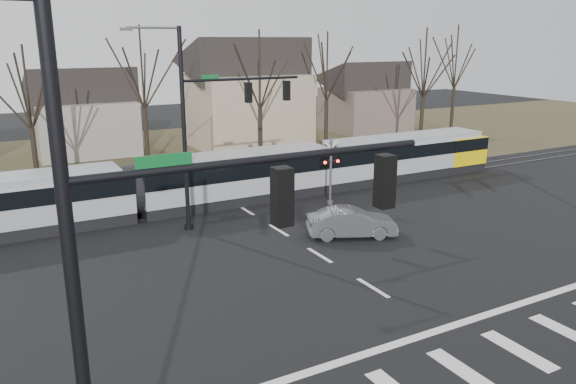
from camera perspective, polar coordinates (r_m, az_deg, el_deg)
ground at (r=21.55m, az=11.92°, el=-11.48°), size 140.00×140.00×0.00m
grass_verge at (r=49.05m, az=-13.16°, el=3.59°), size 140.00×28.00×0.01m
crosswalk at (r=19.12m, az=20.02°, el=-15.79°), size 27.00×2.60×0.01m
stop_line at (r=20.39m, az=15.29°, el=-13.31°), size 28.00×0.35×0.01m
lane_dashes at (r=34.34m, az=-5.67°, el=-1.01°), size 0.18×30.00×0.01m
rail_pair at (r=34.15m, az=-5.54°, el=-1.05°), size 90.00×1.52×0.06m
tram at (r=34.06m, az=-5.17°, el=1.71°), size 39.63×2.94×3.00m
sedan at (r=28.24m, az=6.48°, el=-3.09°), size 4.87×5.61×1.47m
signal_pole_near_left at (r=9.53m, az=-11.25°, el=-9.01°), size 9.28×0.44×10.20m
signal_pole_far at (r=29.09m, az=-7.58°, el=7.46°), size 9.28×0.44×10.20m
rail_crossing_signal at (r=33.42m, az=4.35°, el=1.90°), size 1.08×0.36×4.00m
tree_row at (r=43.26m, az=-8.73°, el=9.00°), size 59.20×7.20×10.00m
house_b at (r=51.27m, az=-20.11°, el=8.05°), size 8.64×7.56×7.65m
house_c at (r=52.35m, az=-4.18°, el=10.44°), size 10.80×8.64×10.10m
house_d at (r=61.88m, az=7.92°, el=9.90°), size 8.64×7.56×7.65m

